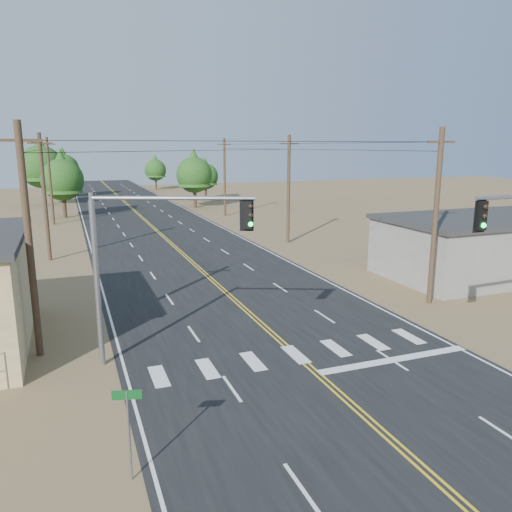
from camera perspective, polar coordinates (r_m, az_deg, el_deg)
name	(u,v)px	position (r m, az deg, el deg)	size (l,w,h in m)	color
ground	(412,459)	(16.42, 17.43, -21.28)	(220.00, 220.00, 0.00)	olive
road	(184,255)	(42.42, -8.23, 0.12)	(15.00, 200.00, 0.02)	black
building_right	(491,247)	(39.10, 25.23, 0.98)	(15.00, 8.00, 4.00)	gray
utility_pole_left_near	(29,240)	(22.88, -24.52, 1.62)	(1.80, 0.30, 10.00)	#4C3826
utility_pole_left_mid	(45,196)	(42.70, -23.02, 6.29)	(1.80, 0.30, 10.00)	#4C3826
utility_pole_left_far	(50,180)	(62.64, -22.46, 7.99)	(1.80, 0.30, 10.00)	#4C3826
utility_pole_right_near	(436,216)	(29.95, 19.84, 4.32)	(1.80, 0.30, 10.00)	#4C3826
utility_pole_right_mid	(289,189)	(46.87, 3.74, 7.70)	(1.80, 0.30, 10.00)	#4C3826
utility_pole_right_far	(225,177)	(65.55, -3.61, 9.05)	(1.80, 0.30, 10.00)	#4C3826
signal_mast_left	(142,250)	(20.34, -12.90, 0.62)	(6.06, 2.76, 7.20)	gray
street_sign	(128,421)	(14.45, -14.38, -17.75)	(0.77, 0.23, 2.67)	gray
tree_left_near	(62,175)	(68.21, -21.30, 8.57)	(5.26, 5.26, 8.77)	#3F2D1E
tree_left_mid	(41,162)	(83.71, -23.38, 9.80)	(6.45, 6.45, 10.75)	#3F2D1E
tree_left_far	(63,166)	(95.43, -21.16, 9.52)	(5.38, 5.38, 8.97)	#3F2D1E
tree_right_near	(194,171)	(74.98, -7.08, 9.59)	(5.27, 5.27, 8.78)	#3F2D1E
tree_right_mid	(205,174)	(85.57, -5.83, 9.34)	(4.35, 4.35, 7.26)	#3F2D1E
tree_right_far	(155,168)	(108.09, -11.43, 9.84)	(4.44, 4.44, 7.40)	#3F2D1E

